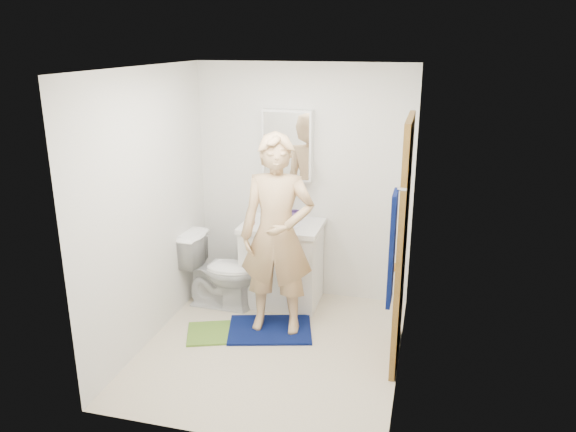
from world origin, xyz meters
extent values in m
cube|color=beige|center=(0.00, 0.00, -0.01)|extent=(2.20, 2.40, 0.02)
cube|color=white|center=(0.00, 0.00, 2.41)|extent=(2.20, 2.40, 0.02)
cube|color=silver|center=(0.00, 1.21, 1.20)|extent=(2.20, 0.02, 2.40)
cube|color=silver|center=(0.00, -1.21, 1.20)|extent=(2.20, 0.02, 2.40)
cube|color=silver|center=(-1.11, 0.00, 1.20)|extent=(0.02, 2.40, 2.40)
cube|color=silver|center=(1.11, 0.00, 1.20)|extent=(0.02, 2.40, 2.40)
cube|color=white|center=(-0.15, 0.91, 0.40)|extent=(0.75, 0.55, 0.80)
cube|color=white|center=(-0.15, 0.91, 0.83)|extent=(0.79, 0.59, 0.05)
cylinder|color=white|center=(-0.15, 0.91, 0.84)|extent=(0.40, 0.40, 0.03)
cylinder|color=silver|center=(-0.15, 1.09, 0.91)|extent=(0.03, 0.03, 0.12)
cube|color=white|center=(-0.15, 1.14, 1.60)|extent=(0.50, 0.12, 0.70)
cube|color=white|center=(-0.15, 1.08, 1.60)|extent=(0.46, 0.01, 0.66)
cube|color=olive|center=(1.07, 0.15, 1.02)|extent=(0.05, 0.80, 2.05)
sphere|color=gold|center=(1.03, -0.17, 0.95)|extent=(0.07, 0.07, 0.07)
cube|color=#08134D|center=(1.03, -0.57, 1.25)|extent=(0.03, 0.24, 0.80)
cylinder|color=silver|center=(1.07, -0.57, 1.67)|extent=(0.06, 0.02, 0.02)
imported|color=white|center=(-0.73, 0.68, 0.38)|extent=(0.76, 0.45, 0.76)
cube|color=#08134D|center=(-0.10, 0.29, 0.01)|extent=(0.88, 0.73, 0.02)
cube|color=olive|center=(-0.57, 0.10, 0.01)|extent=(0.63, 0.58, 0.02)
imported|color=tan|center=(-0.45, 0.83, 0.94)|extent=(0.10, 0.10, 0.18)
imported|color=#614291|center=(-0.05, 1.03, 0.90)|extent=(0.15, 0.15, 0.10)
imported|color=tan|center=(-0.04, 0.34, 0.94)|extent=(0.70, 0.49, 1.83)
camera|label=1|loc=(1.24, -4.19, 2.62)|focal=35.00mm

